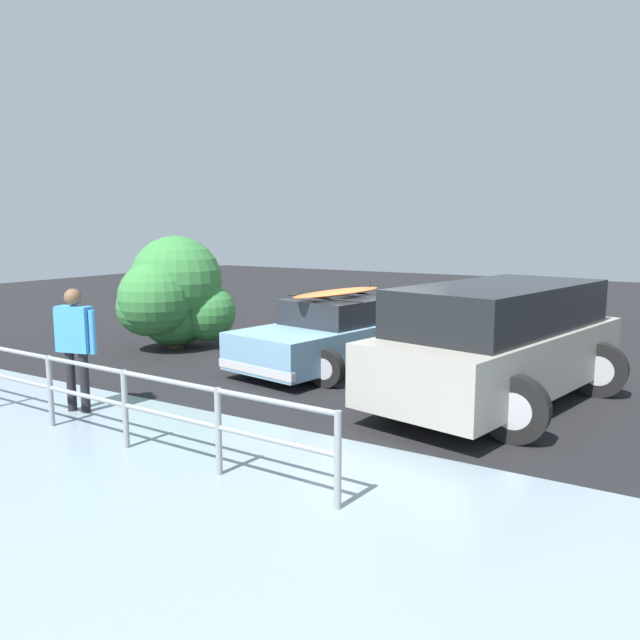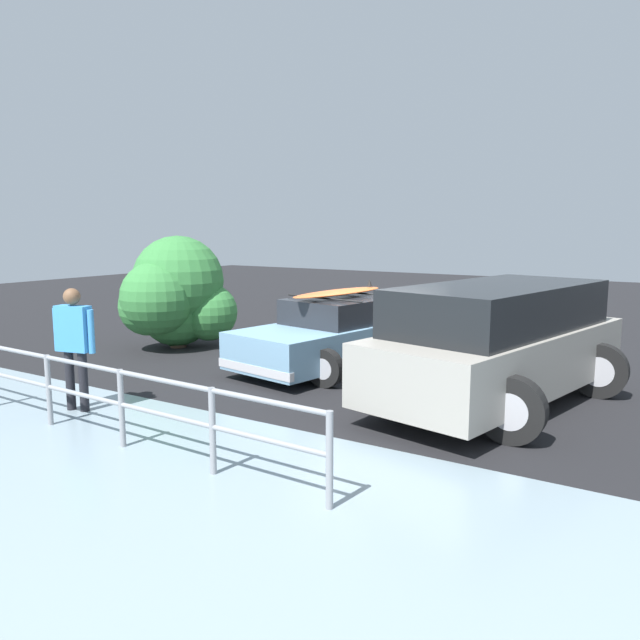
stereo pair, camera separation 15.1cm
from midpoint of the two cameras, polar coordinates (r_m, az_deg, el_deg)
ground_plane at (r=12.02m, az=4.59°, el=-3.97°), size 44.00×44.00×0.02m
parking_stripe at (r=11.01m, az=9.34°, el=-5.17°), size 0.12×3.98×0.00m
sedan_car at (r=11.63m, az=2.08°, el=-1.23°), size 2.78×4.45×1.56m
suv_car at (r=9.46m, az=16.50°, el=-1.96°), size 3.25×5.09×1.77m
person_bystander at (r=9.35m, az=-21.12°, el=-1.53°), size 0.67×0.30×1.75m
railing_fence at (r=8.89m, az=-23.17°, el=-4.95°), size 8.88×0.36×0.94m
bush_near_left at (r=13.61m, az=-12.83°, el=2.26°), size 2.15×2.36×2.40m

